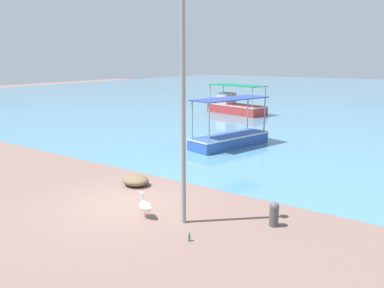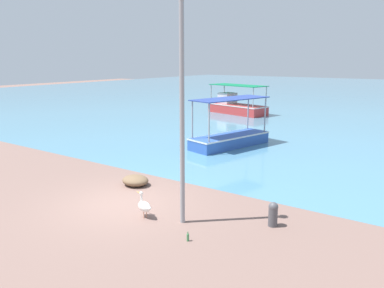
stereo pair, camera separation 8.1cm
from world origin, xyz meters
TOP-DOWN VIEW (x-y plane):
  - ground at (0.00, 0.00)m, footprint 120.00×120.00m
  - harbor_water at (0.00, 48.00)m, footprint 110.00×90.00m
  - fishing_boat_far_right at (-1.10, 9.62)m, footprint 2.83×5.20m
  - fishing_boat_near_left at (-6.97, 21.42)m, footprint 5.84×3.30m
  - pelican at (1.43, -0.42)m, footprint 0.80×0.41m
  - lamp_post at (2.61, -0.04)m, footprint 0.28×0.28m
  - mooring_bollard at (4.95, 1.24)m, footprint 0.28×0.28m
  - net_pile at (-0.88, 1.66)m, footprint 1.08×0.92m
  - glass_bottle at (3.43, -0.93)m, footprint 0.07×0.07m

SIDE VIEW (x-z plane):
  - ground at x=0.00m, z-range 0.00..0.00m
  - harbor_water at x=0.00m, z-range 0.00..0.00m
  - glass_bottle at x=3.43m, z-range -0.03..0.24m
  - net_pile at x=-0.88m, z-range 0.00..0.40m
  - pelican at x=1.43m, z-range -0.02..0.78m
  - mooring_bollard at x=4.95m, z-range 0.02..0.76m
  - fishing_boat_far_right at x=-1.10m, z-range -0.83..1.87m
  - fishing_boat_near_left at x=-6.97m, z-range -0.61..1.94m
  - lamp_post at x=2.61m, z-range 0.37..7.03m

